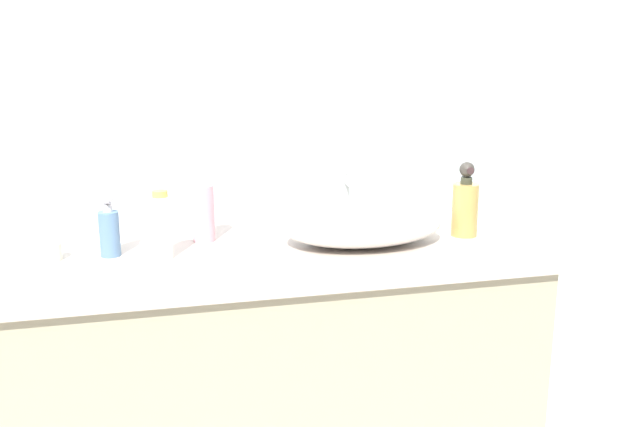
# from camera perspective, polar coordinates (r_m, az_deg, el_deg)

# --- Properties ---
(bathroom_wall_rear) EXTENTS (6.00, 0.06, 2.60)m
(bathroom_wall_rear) POSITION_cam_1_polar(r_m,az_deg,el_deg) (1.97, -3.97, 11.28)
(bathroom_wall_rear) COLOR silver
(bathroom_wall_rear) RESTS_ON ground
(vanity_counter) EXTENTS (1.34, 0.52, 0.90)m
(vanity_counter) POSITION_cam_1_polar(r_m,az_deg,el_deg) (1.90, -3.39, -15.64)
(vanity_counter) COLOR gray
(vanity_counter) RESTS_ON ground
(wall_mirror_panel) EXTENTS (1.12, 0.01, 0.99)m
(wall_mirror_panel) POSITION_cam_1_polar(r_m,az_deg,el_deg) (1.92, -5.27, 13.87)
(wall_mirror_panel) COLOR #B2BCC6
(wall_mirror_panel) RESTS_ON vanity_counter
(sink_basin) EXTENTS (0.41, 0.26, 0.10)m
(sink_basin) POSITION_cam_1_polar(r_m,az_deg,el_deg) (1.73, 3.58, -0.98)
(sink_basin) COLOR silver
(sink_basin) RESTS_ON vanity_counter
(faucet) EXTENTS (0.03, 0.11, 0.17)m
(faucet) POSITION_cam_1_polar(r_m,az_deg,el_deg) (1.86, 2.20, 1.77)
(faucet) COLOR silver
(faucet) RESTS_ON vanity_counter
(soap_dispenser) EXTENTS (0.07, 0.07, 0.20)m
(soap_dispenser) POSITION_cam_1_polar(r_m,az_deg,el_deg) (1.83, 12.06, 0.68)
(soap_dispenser) COLOR #A78945
(soap_dispenser) RESTS_ON vanity_counter
(lotion_bottle) EXTENTS (0.05, 0.05, 0.15)m
(lotion_bottle) POSITION_cam_1_polar(r_m,az_deg,el_deg) (1.69, -17.23, -1.33)
(lotion_bottle) COLOR #53759C
(lotion_bottle) RESTS_ON vanity_counter
(perfume_bottle) EXTENTS (0.06, 0.06, 0.16)m
(perfume_bottle) POSITION_cam_1_polar(r_m,az_deg,el_deg) (1.77, -9.74, 0.19)
(perfume_bottle) COLOR pink
(perfume_bottle) RESTS_ON vanity_counter
(spray_can) EXTENTS (0.05, 0.05, 0.16)m
(spray_can) POSITION_cam_1_polar(r_m,az_deg,el_deg) (1.64, -13.12, -1.05)
(spray_can) COLOR white
(spray_can) RESTS_ON vanity_counter
(candle_jar) EXTENTS (0.06, 0.06, 0.04)m
(candle_jar) POSITION_cam_1_polar(r_m,az_deg,el_deg) (1.72, -21.71, -2.98)
(candle_jar) COLOR beige
(candle_jar) RESTS_ON vanity_counter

